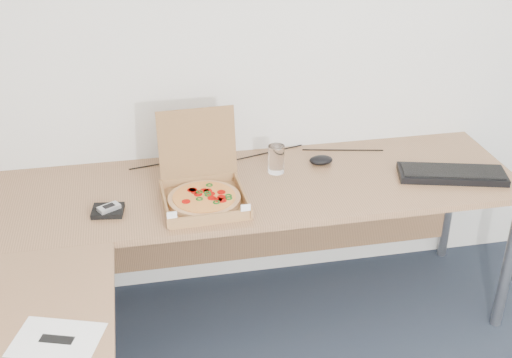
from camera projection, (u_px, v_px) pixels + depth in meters
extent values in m
cube|color=#956844|center=(240.00, 188.00, 2.90)|extent=(2.50, 0.70, 0.03)
cylinder|color=gray|center=(450.00, 200.00, 3.54)|extent=(0.05, 0.05, 0.70)
cube|color=#9B6B3C|center=(204.00, 203.00, 2.75)|extent=(0.34, 0.34, 0.01)
cube|color=#9B6B3C|center=(197.00, 147.00, 2.83)|extent=(0.34, 0.07, 0.33)
cylinder|color=tan|center=(204.00, 200.00, 2.74)|extent=(0.30, 0.30, 0.02)
cylinder|color=#D14C24|center=(204.00, 197.00, 2.73)|extent=(0.26, 0.26, 0.00)
cylinder|color=white|center=(276.00, 159.00, 2.98)|extent=(0.07, 0.07, 0.13)
cube|color=black|center=(452.00, 174.00, 2.96)|extent=(0.50, 0.29, 0.03)
ellipsoid|color=black|center=(321.00, 160.00, 3.07)|extent=(0.11, 0.08, 0.04)
cube|color=black|center=(108.00, 211.00, 2.68)|extent=(0.14, 0.12, 0.02)
cube|color=#B2B5BA|center=(109.00, 208.00, 2.67)|extent=(0.10, 0.08, 0.02)
cube|color=white|center=(57.00, 340.00, 2.02)|extent=(0.31, 0.26, 0.00)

